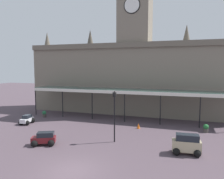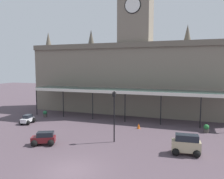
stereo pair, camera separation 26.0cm
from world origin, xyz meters
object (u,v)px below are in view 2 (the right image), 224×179
Objects in this scene: car_beige_van at (186,145)px; planter_forecourt_centre at (206,128)px; victorian_lamppost at (114,111)px; planter_by_canopy at (45,114)px; car_maroon_estate at (44,139)px; traffic_cone at (139,126)px; car_white_sedan at (28,120)px.

car_beige_van is 7.75m from planter_forecourt_centre.
victorian_lamppost reaches higher than planter_by_canopy.
victorian_lamppost reaches higher than car_maroon_estate.
traffic_cone is at bearing 129.82° from car_beige_van.
planter_by_canopy is (-14.67, 1.68, 0.17)m from traffic_cone.
car_beige_van is (13.07, 1.88, 0.24)m from car_maroon_estate.
planter_forecourt_centre is at bearing 35.06° from victorian_lamppost.
car_maroon_estate is at bearing -131.67° from traffic_cone.
car_maroon_estate is at bearing -154.59° from victorian_lamppost.
car_beige_van is at bearing -8.83° from victorian_lamppost.
car_beige_van is (20.00, -4.19, 0.30)m from car_white_sedan.
car_maroon_estate is at bearing -55.03° from planter_by_canopy.
planter_by_canopy is (-0.19, 4.10, -0.01)m from car_white_sedan.
car_maroon_estate is 17.88m from planter_forecourt_centre.
car_white_sedan is 3.33× the size of traffic_cone.
car_white_sedan is at bearing -170.53° from traffic_cone.
traffic_cone is (1.35, 5.54, -2.87)m from victorian_lamppost.
traffic_cone is 14.77m from planter_by_canopy.
victorian_lamppost is at bearing -28.47° from planter_by_canopy.
traffic_cone is at bearing -173.96° from planter_forecourt_centre.
traffic_cone is 7.75m from planter_forecourt_centre.
car_beige_van is 0.48× the size of victorian_lamppost.
planter_forecourt_centre is (22.19, 3.23, -0.01)m from car_white_sedan.
planter_forecourt_centre and planter_by_canopy have the same top height.
car_white_sedan is 22.43m from planter_forecourt_centre.
planter_forecourt_centre is at bearing 31.37° from car_maroon_estate.
car_white_sedan reaches higher than traffic_cone.
planter_forecourt_centre reaches higher than traffic_cone.
car_white_sedan is 0.87× the size of car_beige_van.
planter_by_canopy is at bearing 151.53° from victorian_lamppost.
planter_by_canopy is (-7.12, 10.17, -0.07)m from car_maroon_estate.
victorian_lamppost is 15.39m from planter_by_canopy.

